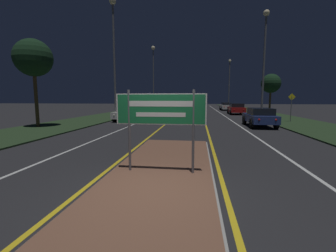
{
  "coord_description": "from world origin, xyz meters",
  "views": [
    {
      "loc": [
        1.0,
        -4.73,
        2.13
      ],
      "look_at": [
        0.0,
        2.74,
        1.19
      ],
      "focal_mm": 24.0,
      "sensor_mm": 36.0,
      "label": 1
    }
  ],
  "objects_px": {
    "streetlight_left_far": "(153,66)",
    "car_approaching_0": "(128,113)",
    "highway_sign": "(161,113)",
    "streetlight_right_far": "(229,80)",
    "car_receding_2": "(226,106)",
    "streetlight_left_near": "(114,40)",
    "car_receding_1": "(236,109)",
    "warning_sign": "(291,105)",
    "streetlight_right_near": "(265,51)",
    "car_receding_0": "(260,117)"
  },
  "relations": [
    {
      "from": "highway_sign",
      "to": "warning_sign",
      "type": "relative_size",
      "value": 1.0
    },
    {
      "from": "streetlight_right_far",
      "to": "car_receding_1",
      "type": "bearing_deg",
      "value": -92.14
    },
    {
      "from": "highway_sign",
      "to": "warning_sign",
      "type": "xyz_separation_m",
      "value": [
        9.11,
        15.03,
        -0.17
      ]
    },
    {
      "from": "streetlight_left_near",
      "to": "streetlight_right_far",
      "type": "distance_m",
      "value": 25.59
    },
    {
      "from": "streetlight_left_near",
      "to": "streetlight_left_far",
      "type": "distance_m",
      "value": 17.82
    },
    {
      "from": "streetlight_right_near",
      "to": "streetlight_right_far",
      "type": "height_order",
      "value": "streetlight_right_near"
    },
    {
      "from": "streetlight_right_near",
      "to": "car_approaching_0",
      "type": "relative_size",
      "value": 2.24
    },
    {
      "from": "car_receding_1",
      "to": "car_approaching_0",
      "type": "bearing_deg",
      "value": -139.35
    },
    {
      "from": "highway_sign",
      "to": "car_receding_1",
      "type": "distance_m",
      "value": 25.51
    },
    {
      "from": "car_receding_1",
      "to": "car_receding_2",
      "type": "relative_size",
      "value": 0.87
    },
    {
      "from": "car_receding_0",
      "to": "car_approaching_0",
      "type": "xyz_separation_m",
      "value": [
        -11.23,
        3.19,
        -0.01
      ]
    },
    {
      "from": "car_receding_1",
      "to": "warning_sign",
      "type": "relative_size",
      "value": 1.72
    },
    {
      "from": "streetlight_left_far",
      "to": "warning_sign",
      "type": "relative_size",
      "value": 4.32
    },
    {
      "from": "highway_sign",
      "to": "car_receding_0",
      "type": "xyz_separation_m",
      "value": [
        5.59,
        11.57,
        -0.98
      ]
    },
    {
      "from": "streetlight_left_near",
      "to": "streetlight_right_near",
      "type": "relative_size",
      "value": 1.11
    },
    {
      "from": "car_receding_2",
      "to": "warning_sign",
      "type": "relative_size",
      "value": 1.96
    },
    {
      "from": "car_receding_1",
      "to": "car_receding_2",
      "type": "distance_m",
      "value": 10.19
    },
    {
      "from": "streetlight_left_near",
      "to": "car_approaching_0",
      "type": "height_order",
      "value": "streetlight_left_near"
    },
    {
      "from": "streetlight_left_near",
      "to": "streetlight_left_far",
      "type": "bearing_deg",
      "value": 90.12
    },
    {
      "from": "streetlight_left_near",
      "to": "highway_sign",
      "type": "bearing_deg",
      "value": -64.78
    },
    {
      "from": "highway_sign",
      "to": "streetlight_left_far",
      "type": "relative_size",
      "value": 0.23
    },
    {
      "from": "streetlight_left_far",
      "to": "highway_sign",
      "type": "bearing_deg",
      "value": -78.4
    },
    {
      "from": "car_receding_1",
      "to": "warning_sign",
      "type": "distance_m",
      "value": 10.25
    },
    {
      "from": "streetlight_left_near",
      "to": "warning_sign",
      "type": "bearing_deg",
      "value": 5.18
    },
    {
      "from": "car_receding_1",
      "to": "streetlight_left_far",
      "type": "bearing_deg",
      "value": 151.88
    },
    {
      "from": "streetlight_left_near",
      "to": "car_receding_0",
      "type": "bearing_deg",
      "value": -9.68
    },
    {
      "from": "car_receding_2",
      "to": "car_approaching_0",
      "type": "height_order",
      "value": "car_approaching_0"
    },
    {
      "from": "streetlight_right_near",
      "to": "warning_sign",
      "type": "bearing_deg",
      "value": -4.62
    },
    {
      "from": "streetlight_left_far",
      "to": "car_approaching_0",
      "type": "bearing_deg",
      "value": -87.18
    },
    {
      "from": "streetlight_left_near",
      "to": "car_receding_0",
      "type": "distance_m",
      "value": 13.77
    },
    {
      "from": "car_receding_0",
      "to": "car_receding_1",
      "type": "distance_m",
      "value": 13.21
    },
    {
      "from": "streetlight_left_far",
      "to": "car_approaching_0",
      "type": "xyz_separation_m",
      "value": [
        0.82,
        -16.68,
        -6.64
      ]
    },
    {
      "from": "car_receding_1",
      "to": "streetlight_right_far",
      "type": "bearing_deg",
      "value": 87.86
    },
    {
      "from": "highway_sign",
      "to": "car_receding_1",
      "type": "height_order",
      "value": "highway_sign"
    },
    {
      "from": "car_receding_2",
      "to": "car_approaching_0",
      "type": "xyz_separation_m",
      "value": [
        -11.51,
        -20.19,
        -0.01
      ]
    },
    {
      "from": "streetlight_right_far",
      "to": "car_receding_1",
      "type": "height_order",
      "value": "streetlight_right_far"
    },
    {
      "from": "streetlight_right_far",
      "to": "car_receding_2",
      "type": "relative_size",
      "value": 1.84
    },
    {
      "from": "car_approaching_0",
      "to": "streetlight_left_near",
      "type": "bearing_deg",
      "value": -124.47
    },
    {
      "from": "car_receding_2",
      "to": "highway_sign",
      "type": "bearing_deg",
      "value": -99.55
    },
    {
      "from": "highway_sign",
      "to": "streetlight_right_far",
      "type": "relative_size",
      "value": 0.28
    },
    {
      "from": "highway_sign",
      "to": "streetlight_right_far",
      "type": "bearing_deg",
      "value": 79.78
    },
    {
      "from": "highway_sign",
      "to": "streetlight_left_near",
      "type": "bearing_deg",
      "value": 115.22
    },
    {
      "from": "streetlight_left_near",
      "to": "streetlight_right_far",
      "type": "bearing_deg",
      "value": 59.78
    },
    {
      "from": "streetlight_right_near",
      "to": "streetlight_left_far",
      "type": "bearing_deg",
      "value": 129.02
    },
    {
      "from": "highway_sign",
      "to": "warning_sign",
      "type": "bearing_deg",
      "value": 58.77
    },
    {
      "from": "streetlight_right_near",
      "to": "car_receding_1",
      "type": "height_order",
      "value": "streetlight_right_near"
    },
    {
      "from": "highway_sign",
      "to": "warning_sign",
      "type": "height_order",
      "value": "warning_sign"
    },
    {
      "from": "highway_sign",
      "to": "car_approaching_0",
      "type": "relative_size",
      "value": 0.57
    },
    {
      "from": "streetlight_right_near",
      "to": "car_receding_0",
      "type": "height_order",
      "value": "streetlight_right_near"
    },
    {
      "from": "streetlight_left_far",
      "to": "car_receding_0",
      "type": "height_order",
      "value": "streetlight_left_far"
    }
  ]
}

